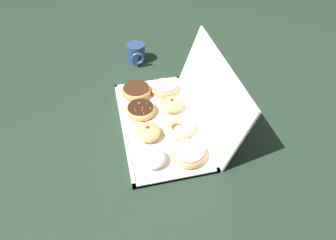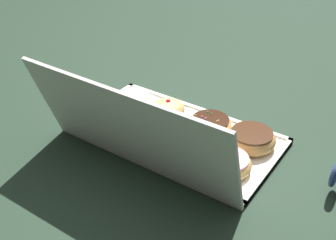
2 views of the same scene
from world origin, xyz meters
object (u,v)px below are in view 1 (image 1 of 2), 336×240
object	(u,v)px
donut_box	(160,123)
sprinkle_donut_1	(141,110)
jelly_filled_donut_5	(172,104)
cruller_donut_6	(178,127)
pink_frosted_donut_4	(164,88)
chocolate_frosted_donut_0	(136,91)
jelly_filled_donut_2	(148,132)
coffee_mug	(136,53)
pink_frosted_donut_7	(188,154)
powdered_filled_donut_3	(153,159)

from	to	relation	value
donut_box	sprinkle_donut_1	world-z (taller)	sprinkle_donut_1
jelly_filled_donut_5	cruller_donut_6	world-z (taller)	jelly_filled_donut_5
sprinkle_donut_1	pink_frosted_donut_4	distance (m)	0.16
jelly_filled_donut_5	cruller_donut_6	xyz separation A→B (m)	(0.12, -0.01, -0.00)
chocolate_frosted_donut_0	jelly_filled_donut_2	distance (m)	0.25
pink_frosted_donut_4	coffee_mug	distance (m)	0.28
sprinkle_donut_1	pink_frosted_donut_4	world-z (taller)	sprinkle_donut_1
donut_box	pink_frosted_donut_4	world-z (taller)	pink_frosted_donut_4
donut_box	jelly_filled_donut_5	xyz separation A→B (m)	(-0.07, 0.06, 0.03)
jelly_filled_donut_5	pink_frosted_donut_7	distance (m)	0.25
sprinkle_donut_1	jelly_filled_donut_5	bearing A→B (deg)	89.77
cruller_donut_6	pink_frosted_donut_7	xyz separation A→B (m)	(0.13, 0.00, 0.00)
donut_box	coffee_mug	xyz separation A→B (m)	(-0.45, -0.02, 0.04)
chocolate_frosted_donut_0	pink_frosted_donut_4	size ratio (longest dim) A/B	1.09
jelly_filled_donut_2	cruller_donut_6	distance (m)	0.11
jelly_filled_donut_2	pink_frosted_donut_7	world-z (taller)	jelly_filled_donut_2
chocolate_frosted_donut_0	cruller_donut_6	xyz separation A→B (m)	(0.24, 0.11, -0.00)
donut_box	chocolate_frosted_donut_0	size ratio (longest dim) A/B	4.37
chocolate_frosted_donut_0	sprinkle_donut_1	distance (m)	0.12
coffee_mug	cruller_donut_6	bearing A→B (deg)	8.25
donut_box	jelly_filled_donut_2	world-z (taller)	jelly_filled_donut_2
cruller_donut_6	chocolate_frosted_donut_0	bearing A→B (deg)	-154.43
pink_frosted_donut_4	pink_frosted_donut_7	world-z (taller)	same
powdered_filled_donut_3	cruller_donut_6	world-z (taller)	powdered_filled_donut_3
cruller_donut_6	jelly_filled_donut_5	bearing A→B (deg)	177.54
sprinkle_donut_1	powdered_filled_donut_3	size ratio (longest dim) A/B	1.34
pink_frosted_donut_7	jelly_filled_donut_2	bearing A→B (deg)	-137.51
sprinkle_donut_1	powdered_filled_donut_3	xyz separation A→B (m)	(0.25, 0.00, 0.00)
jelly_filled_donut_2	powdered_filled_donut_3	size ratio (longest dim) A/B	1.09
jelly_filled_donut_2	coffee_mug	world-z (taller)	coffee_mug
chocolate_frosted_donut_0	jelly_filled_donut_5	world-z (taller)	jelly_filled_donut_5
donut_box	sprinkle_donut_1	bearing A→B (deg)	-137.37
cruller_donut_6	powdered_filled_donut_3	bearing A→B (deg)	-42.80
donut_box	powdered_filled_donut_3	xyz separation A→B (m)	(0.18, -0.06, 0.03)
powdered_filled_donut_3	cruller_donut_6	size ratio (longest dim) A/B	0.72
sprinkle_donut_1	powdered_filled_donut_3	bearing A→B (deg)	0.01
jelly_filled_donut_2	cruller_donut_6	xyz separation A→B (m)	(-0.01, 0.11, -0.01)
jelly_filled_donut_2	coffee_mug	distance (m)	0.51
jelly_filled_donut_2	jelly_filled_donut_5	bearing A→B (deg)	137.85
pink_frosted_donut_4	pink_frosted_donut_7	distance (m)	0.36
donut_box	pink_frosted_donut_7	bearing A→B (deg)	16.69
chocolate_frosted_donut_0	coffee_mug	world-z (taller)	coffee_mug
sprinkle_donut_1	powdered_filled_donut_3	distance (m)	0.25
sprinkle_donut_1	chocolate_frosted_donut_0	bearing A→B (deg)	179.19
sprinkle_donut_1	powdered_filled_donut_3	world-z (taller)	powdered_filled_donut_3
pink_frosted_donut_7	pink_frosted_donut_4	bearing A→B (deg)	179.77
coffee_mug	pink_frosted_donut_4	bearing A→B (deg)	15.53
donut_box	powdered_filled_donut_3	distance (m)	0.19
jelly_filled_donut_2	pink_frosted_donut_7	size ratio (longest dim) A/B	0.77
sprinkle_donut_1	coffee_mug	size ratio (longest dim) A/B	1.04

